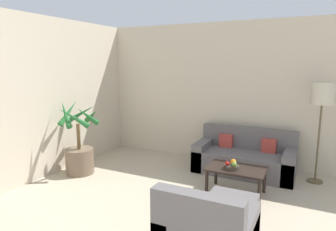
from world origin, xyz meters
TOP-DOWN VIEW (x-y plane):
  - wall_back at (0.00, 6.37)m, footprint 8.59×0.06m
  - potted_palm at (-3.09, 4.54)m, footprint 0.75×0.76m
  - sofa_loveseat at (-0.49, 5.87)m, footprint 1.70×0.79m
  - floor_lamp at (0.66, 5.94)m, footprint 0.34×0.34m
  - coffee_table at (-0.41, 4.92)m, footprint 0.84×0.54m
  - fruit_bowl at (-0.47, 4.86)m, footprint 0.22×0.22m
  - apple_red at (-0.52, 4.82)m, footprint 0.06×0.06m
  - apple_green at (-0.42, 4.82)m, footprint 0.07×0.07m
  - orange_fruit at (-0.45, 4.90)m, footprint 0.08×0.08m
  - ottoman at (-0.24, 4.03)m, footprint 0.57×0.47m

SIDE VIEW (x-z plane):
  - ottoman at x=-0.24m, z-range 0.00..0.36m
  - sofa_loveseat at x=-0.49m, z-range -0.12..0.64m
  - coffee_table at x=-0.41m, z-range 0.14..0.54m
  - potted_palm at x=-3.09m, z-range -0.23..1.08m
  - fruit_bowl at x=-0.47m, z-range 0.40..0.45m
  - apple_red at x=-0.52m, z-range 0.45..0.52m
  - apple_green at x=-0.42m, z-range 0.45..0.53m
  - orange_fruit at x=-0.45m, z-range 0.45..0.54m
  - wall_back at x=0.00m, z-range 0.00..2.70m
  - floor_lamp at x=0.66m, z-range 0.57..2.20m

